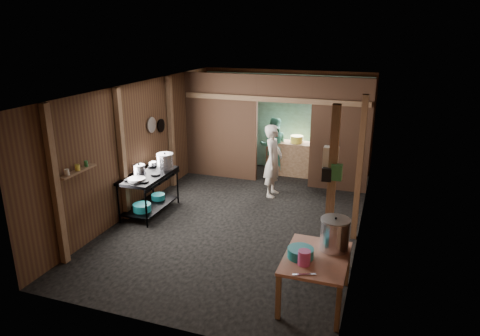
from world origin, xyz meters
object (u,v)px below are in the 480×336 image
at_px(prep_table, 315,279).
at_px(yellow_tub, 297,139).
at_px(gas_range, 150,193).
at_px(pink_bucket, 304,258).
at_px(stove_pot_large, 165,162).
at_px(cook, 273,161).
at_px(stock_pot, 335,235).

height_order(prep_table, yellow_tub, yellow_tub).
height_order(gas_range, pink_bucket, pink_bucket).
bearing_deg(pink_bucket, yellow_tub, 103.00).
height_order(stove_pot_large, cook, cook).
xyz_separation_m(stock_pot, yellow_tub, (-1.59, 4.99, 0.03)).
distance_m(gas_range, prep_table, 4.18).
bearing_deg(stock_pot, pink_bucket, -120.31).
distance_m(stock_pot, yellow_tub, 5.24).
bearing_deg(stove_pot_large, stock_pot, -28.77).
xyz_separation_m(gas_range, pink_bucket, (3.59, -2.18, 0.37)).
relative_size(yellow_tub, cook, 0.20).
bearing_deg(cook, yellow_tub, -6.45).
bearing_deg(pink_bucket, prep_table, 64.52).
bearing_deg(gas_range, prep_table, -27.41).
bearing_deg(stove_pot_large, prep_table, -33.40).
xyz_separation_m(stove_pot_large, cook, (1.95, 1.34, -0.17)).
bearing_deg(yellow_tub, prep_table, -75.15).
relative_size(stove_pot_large, pink_bucket, 1.76).
xyz_separation_m(gas_range, cook, (2.12, 1.75, 0.40)).
bearing_deg(prep_table, gas_range, 152.59).
bearing_deg(stock_pot, cook, 117.70).
xyz_separation_m(stock_pot, cook, (-1.78, 3.39, -0.10)).
distance_m(gas_range, cook, 2.78).
bearing_deg(pink_bucket, stove_pot_large, 142.86).
bearing_deg(stove_pot_large, yellow_tub, 53.98).
height_order(gas_range, prep_table, gas_range).
height_order(stove_pot_large, yellow_tub, stove_pot_large).
bearing_deg(prep_table, stove_pot_large, 146.60).
height_order(gas_range, cook, cook).
bearing_deg(pink_bucket, stock_pot, 59.69).
bearing_deg(cook, stove_pot_large, 124.84).
bearing_deg(gas_range, stock_pot, -22.78).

